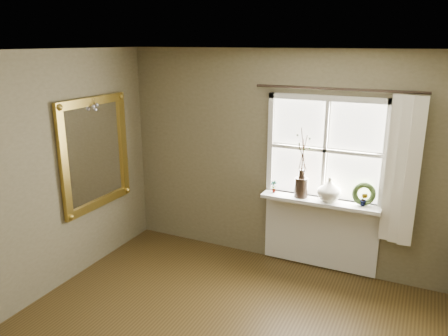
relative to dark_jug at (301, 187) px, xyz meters
name	(u,v)px	position (x,y,z in m)	size (l,w,h in m)	color
ceiling	(179,52)	(-0.32, -2.12, 1.57)	(4.50, 4.50, 0.00)	silver
wall_back	(280,159)	(-0.32, 0.18, 0.27)	(4.00, 0.10, 2.60)	brown
window_frame	(325,150)	(0.23, 0.11, 0.45)	(1.36, 0.06, 1.24)	silver
window_sill	(320,201)	(0.23, 0.00, -0.13)	(1.36, 0.26, 0.04)	silver
window_apron	(320,233)	(0.23, 0.11, -0.57)	(1.36, 0.04, 0.88)	silver
dark_jug	(301,187)	(0.00, 0.00, 0.00)	(0.16, 0.16, 0.23)	black
cream_vase	(329,189)	(0.32, 0.00, 0.02)	(0.27, 0.27, 0.28)	silver
wreath	(364,196)	(0.70, 0.04, -0.02)	(0.26, 0.26, 0.06)	#2C3E1B
potted_plant_left	(274,187)	(-0.33, 0.00, -0.04)	(0.08, 0.05, 0.15)	#2C3E1B
potted_plant_right	(364,199)	(0.71, 0.00, -0.04)	(0.09, 0.07, 0.16)	#2C3E1B
curtain	(402,171)	(1.07, 0.01, 0.33)	(0.36, 0.12, 1.59)	silver
curtain_rod	(337,89)	(0.33, 0.05, 1.15)	(0.03, 0.03, 1.84)	black
gilt_mirror	(95,153)	(-2.29, -0.85, 0.36)	(0.10, 1.12, 1.34)	white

